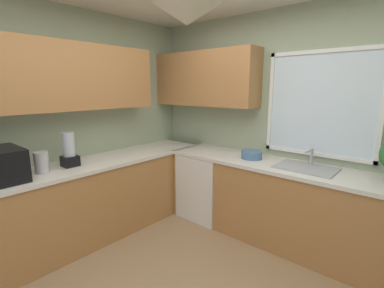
{
  "coord_description": "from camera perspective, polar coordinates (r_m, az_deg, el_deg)",
  "views": [
    {
      "loc": [
        1.23,
        -1.36,
        1.69
      ],
      "look_at": [
        -0.52,
        0.65,
        1.14
      ],
      "focal_mm": 25.77,
      "sensor_mm": 36.0,
      "label": 1
    }
  ],
  "objects": [
    {
      "name": "sink_assembly",
      "position": [
        3.04,
        22.51,
        -4.5
      ],
      "size": [
        0.57,
        0.4,
        0.19
      ],
      "color": "#9EA0A5",
      "rests_on": "counter_run_back"
    },
    {
      "name": "counter_run_left",
      "position": [
        3.34,
        -21.61,
        -11.17
      ],
      "size": [
        0.65,
        3.2,
        0.88
      ],
      "color": "#AD7542",
      "rests_on": "ground_plane"
    },
    {
      "name": "blender_appliance",
      "position": [
        3.12,
        -24.07,
        -1.35
      ],
      "size": [
        0.15,
        0.15,
        0.36
      ],
      "color": "black",
      "rests_on": "counter_run_left"
    },
    {
      "name": "kettle",
      "position": [
        3.02,
        -28.72,
        -3.36
      ],
      "size": [
        0.13,
        0.13,
        0.21
      ],
      "primitive_type": "cylinder",
      "color": "#B7B7BC",
      "rests_on": "counter_run_left"
    },
    {
      "name": "bowl",
      "position": [
        3.26,
        12.23,
        -2.19
      ],
      "size": [
        0.24,
        0.24,
        0.09
      ],
      "primitive_type": "cylinder",
      "color": "#4C7099",
      "rests_on": "counter_run_back"
    },
    {
      "name": "dishwasher",
      "position": [
        3.71,
        3.21,
        -8.47
      ],
      "size": [
        0.6,
        0.6,
        0.84
      ],
      "primitive_type": "cube",
      "color": "white",
      "rests_on": "ground_plane"
    },
    {
      "name": "room_shell",
      "position": [
        2.41,
        -0.58,
        12.67
      ],
      "size": [
        3.86,
        3.59,
        2.62
      ],
      "color": "#9EAD8E",
      "rests_on": "ground_plane"
    },
    {
      "name": "counter_run_back",
      "position": [
        3.22,
        19.69,
        -11.91
      ],
      "size": [
        2.95,
        0.65,
        0.88
      ],
      "color": "#AD7542",
      "rests_on": "ground_plane"
    }
  ]
}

